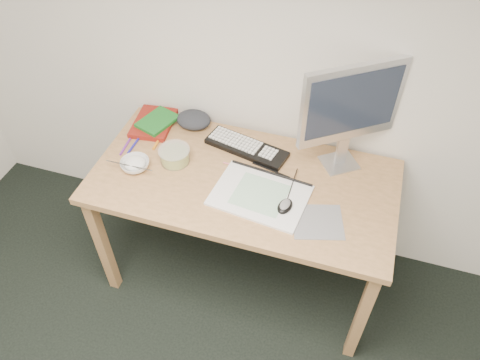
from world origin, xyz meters
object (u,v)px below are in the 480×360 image
at_px(desk, 243,191).
at_px(keyboard, 247,148).
at_px(monitor, 351,106).
at_px(sketchpad, 260,195).
at_px(rice_bowl, 135,165).

bearing_deg(desk, keyboard, 102.52).
bearing_deg(keyboard, monitor, 17.66).
relative_size(sketchpad, keyboard, 1.01).
xyz_separation_m(keyboard, monitor, (0.45, 0.04, 0.32)).
bearing_deg(monitor, keyboard, 149.09).
distance_m(desk, keyboard, 0.22).
bearing_deg(sketchpad, desk, 148.84).
height_order(desk, monitor, monitor).
height_order(sketchpad, monitor, monitor).
bearing_deg(keyboard, rice_bowl, -135.96).
bearing_deg(desk, rice_bowl, -170.82).
bearing_deg(rice_bowl, keyboard, 31.26).
xyz_separation_m(sketchpad, monitor, (0.30, 0.31, 0.33)).
distance_m(keyboard, rice_bowl, 0.54).
distance_m(sketchpad, rice_bowl, 0.61).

